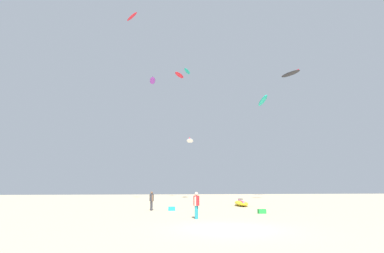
# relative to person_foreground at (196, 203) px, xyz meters

# --- Properties ---
(ground_plane) EXTENTS (120.00, 120.00, 0.00)m
(ground_plane) POSITION_rel_person_foreground_xyz_m (1.01, -4.43, -0.95)
(ground_plane) COLOR #C6B28C
(person_foreground) EXTENTS (0.37, 0.49, 1.63)m
(person_foreground) POSITION_rel_person_foreground_xyz_m (0.00, 0.00, 0.00)
(person_foreground) COLOR teal
(person_foreground) RESTS_ON ground
(person_midground) EXTENTS (0.35, 0.49, 1.55)m
(person_midground) POSITION_rel_person_foreground_xyz_m (-2.84, 6.80, -0.04)
(person_midground) COLOR #2D2D33
(person_midground) RESTS_ON ground
(kite_grounded_near) EXTENTS (2.11, 4.77, 0.58)m
(kite_grounded_near) POSITION_rel_person_foreground_xyz_m (6.35, 11.76, -0.68)
(kite_grounded_near) COLOR yellow
(kite_grounded_near) RESTS_ON ground
(cooler_box) EXTENTS (0.56, 0.36, 0.32)m
(cooler_box) POSITION_rel_person_foreground_xyz_m (-1.16, 6.45, -0.79)
(cooler_box) COLOR #19B29E
(cooler_box) RESTS_ON ground
(gear_bag) EXTENTS (0.56, 0.36, 0.32)m
(gear_bag) POSITION_rel_person_foreground_xyz_m (5.33, 3.05, -0.79)
(gear_bag) COLOR green
(gear_bag) RESTS_ON ground
(kite_aloft_0) EXTENTS (2.02, 4.36, 1.06)m
(kite_aloft_0) POSITION_rel_person_foreground_xyz_m (10.81, 15.80, 11.74)
(kite_aloft_0) COLOR #19B29E
(kite_aloft_2) EXTENTS (2.19, 3.06, 0.39)m
(kite_aloft_2) POSITION_rel_person_foreground_xyz_m (1.10, 28.30, 19.62)
(kite_aloft_2) COLOR red
(kite_aloft_3) EXTENTS (2.95, 4.40, 0.63)m
(kite_aloft_3) POSITION_rel_person_foreground_xyz_m (22.86, 31.73, 22.34)
(kite_aloft_3) COLOR #2D2D33
(kite_aloft_4) EXTENTS (1.96, 2.58, 0.62)m
(kite_aloft_4) POSITION_rel_person_foreground_xyz_m (-6.19, 17.30, 23.22)
(kite_aloft_4) COLOR red
(kite_aloft_5) EXTENTS (1.66, 3.97, 0.47)m
(kite_aloft_5) POSITION_rel_person_foreground_xyz_m (2.96, 28.52, 8.36)
(kite_aloft_5) COLOR white
(kite_aloft_6) EXTENTS (1.91, 3.19, 0.53)m
(kite_aloft_6) POSITION_rel_person_foreground_xyz_m (3.14, 34.92, 23.13)
(kite_aloft_6) COLOR #19B29E
(kite_aloft_7) EXTENTS (0.95, 3.18, 0.44)m
(kite_aloft_7) POSITION_rel_person_foreground_xyz_m (-3.40, 27.51, 18.13)
(kite_aloft_7) COLOR purple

